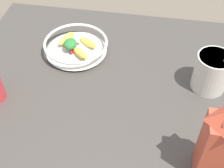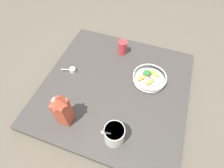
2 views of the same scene
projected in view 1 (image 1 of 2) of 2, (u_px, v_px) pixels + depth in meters
ground_plane at (99, 107)px, 1.05m from camera, size 6.00×6.00×0.00m
countertop at (99, 103)px, 1.03m from camera, size 0.99×0.99×0.05m
fruit_bowl at (76, 46)px, 1.15m from camera, size 0.24×0.24×0.07m
milk_carton at (218, 143)px, 0.75m from camera, size 0.08×0.08×0.25m
yogurt_tub at (212, 71)px, 1.00m from camera, size 0.13×0.11×0.23m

